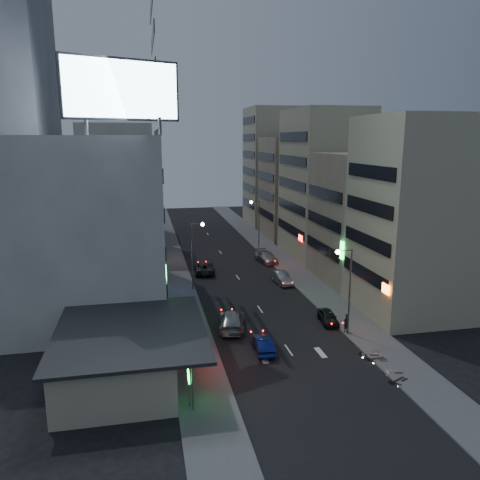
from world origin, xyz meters
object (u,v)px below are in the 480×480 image
object	(u,v)px
road_car_blue	(263,344)
scooter_blue	(387,353)
road_car_silver	(232,320)
parked_car_right_mid	(281,278)
scooter_black_b	(384,350)
scooter_silver_a	(401,364)
parked_car_right_near	(328,317)
parked_car_left	(205,268)
scooter_black_a	(403,370)
scooter_silver_b	(378,347)
person	(346,323)
parked_car_right_far	(266,257)

from	to	relation	value
road_car_blue	scooter_blue	distance (m)	10.10
road_car_blue	road_car_silver	size ratio (longest dim) A/B	0.72
parked_car_right_mid	scooter_black_b	xyz separation A→B (m)	(2.40, -21.32, -0.04)
road_car_silver	scooter_silver_a	bearing A→B (deg)	147.41
parked_car_right_near	parked_car_left	bearing A→B (deg)	121.97
parked_car_right_mid	scooter_black_a	distance (m)	24.71
parked_car_right_near	parked_car_right_mid	distance (m)	13.32
parked_car_right_mid	scooter_silver_b	bearing A→B (deg)	-89.39
parked_car_right_mid	person	world-z (taller)	person
parked_car_right_mid	scooter_silver_a	xyz separation A→B (m)	(2.54, -23.77, -0.09)
person	scooter_blue	bearing A→B (deg)	74.72
road_car_blue	scooter_silver_b	world-z (taller)	road_car_blue
parked_car_right_mid	parked_car_left	size ratio (longest dim) A/B	0.83
scooter_black_a	person	bearing A→B (deg)	-20.05
road_car_silver	scooter_silver_b	world-z (taller)	road_car_silver
parked_car_right_near	parked_car_right_mid	world-z (taller)	parked_car_right_mid
scooter_silver_b	road_car_blue	bearing A→B (deg)	88.57
parked_car_right_mid	scooter_silver_a	distance (m)	23.91
parked_car_right_mid	scooter_blue	size ratio (longest dim) A/B	2.69
parked_car_left	parked_car_right_far	distance (m)	10.33
parked_car_left	scooter_black_a	distance (m)	33.06
parked_car_right_far	scooter_black_a	world-z (taller)	parked_car_right_far
road_car_blue	scooter_silver_a	xyz separation A→B (m)	(9.55, -5.65, -0.02)
road_car_blue	parked_car_right_far	bearing A→B (deg)	-99.89
scooter_silver_b	road_car_silver	bearing A→B (deg)	67.72
parked_car_left	scooter_silver_a	bearing A→B (deg)	116.24
scooter_silver_a	road_car_blue	bearing A→B (deg)	71.68
parked_car_right_mid	road_car_silver	xyz separation A→B (m)	(-8.70, -12.69, 0.07)
person	scooter_black_a	distance (m)	8.71
road_car_blue	scooter_black_b	bearing A→B (deg)	166.56
parked_car_right_near	parked_car_left	size ratio (longest dim) A/B	0.69
parked_car_right_far	scooter_silver_a	bearing A→B (deg)	-94.70
person	scooter_blue	size ratio (longest dim) A/B	1.05
parked_car_right_mid	scooter_black_b	size ratio (longest dim) A/B	2.39
road_car_blue	scooter_blue	xyz separation A→B (m)	(9.41, -3.65, -0.04)
parked_car_left	scooter_black_b	world-z (taller)	parked_car_left
parked_car_right_mid	road_car_blue	distance (m)	19.43
parked_car_right_mid	scooter_blue	distance (m)	21.91
parked_car_left	road_car_blue	world-z (taller)	parked_car_left
scooter_black_a	scooter_blue	bearing A→B (deg)	-29.58
parked_car_right_near	person	size ratio (longest dim) A/B	2.12
parked_car_right_far	parked_car_right_mid	bearing A→B (deg)	-101.92
parked_car_left	scooter_blue	size ratio (longest dim) A/B	3.24
parked_car_right_near	scooter_blue	size ratio (longest dim) A/B	2.24
parked_car_right_far	road_car_silver	bearing A→B (deg)	-119.97
scooter_black_a	scooter_blue	distance (m)	2.86
scooter_black_b	scooter_silver_b	world-z (taller)	scooter_silver_b
scooter_silver_a	scooter_blue	xyz separation A→B (m)	(-0.13, 2.00, -0.02)
parked_car_right_mid	scooter_silver_a	bearing A→B (deg)	-89.38
person	scooter_black_b	bearing A→B (deg)	75.41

